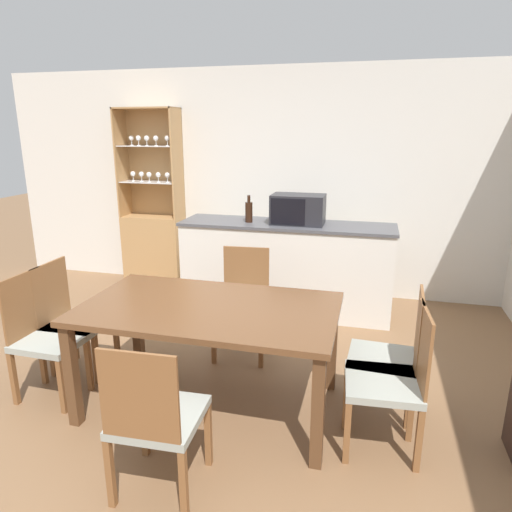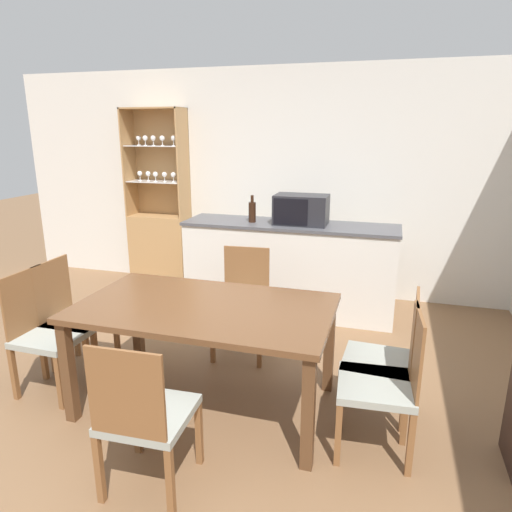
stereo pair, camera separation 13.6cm
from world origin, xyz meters
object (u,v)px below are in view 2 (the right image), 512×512
object	(u,v)px
display_cabinet	(160,234)
wine_bottle	(252,211)
dining_table	(205,317)
dining_chair_side_right_near	(384,383)
microwave	(301,210)
dining_chair_head_far	(243,303)
dining_chair_side_right_far	(386,360)
dining_chair_head_near	(145,416)
dining_chair_side_left_near	(47,333)
dining_chair_side_left_far	(73,318)

from	to	relation	value
display_cabinet	wine_bottle	distance (m)	1.55
display_cabinet	dining_table	distance (m)	2.85
dining_chair_side_right_near	microwave	xyz separation A→B (m)	(-0.90, 1.98, 0.65)
dining_chair_side_right_near	wine_bottle	distance (m)	2.47
dining_table	wine_bottle	size ratio (longest dim) A/B	6.12
display_cabinet	microwave	world-z (taller)	display_cabinet
dining_chair_head_far	dining_chair_side_right_far	xyz separation A→B (m)	(1.19, -0.68, 0.00)
dining_table	dining_chair_head_near	bearing A→B (deg)	-89.85
dining_chair_head_near	dining_chair_side_left_near	xyz separation A→B (m)	(-1.19, 0.68, 0.00)
display_cabinet	dining_chair_head_far	bearing A→B (deg)	-44.16
display_cabinet	dining_chair_side_left_far	world-z (taller)	display_cabinet
dining_chair_head_far	dining_chair_side_right_near	size ratio (longest dim) A/B	1.00
dining_table	wine_bottle	distance (m)	1.86
dining_chair_head_near	dining_chair_side_right_near	xyz separation A→B (m)	(1.18, 0.68, 0.00)
dining_chair_head_near	microwave	xyz separation A→B (m)	(0.28, 2.67, 0.65)
dining_chair_head_near	dining_chair_side_right_near	distance (m)	1.37
dining_table	microwave	distance (m)	1.91
dining_table	dining_chair_head_near	size ratio (longest dim) A/B	1.89
display_cabinet	microwave	bearing A→B (deg)	-15.52
display_cabinet	wine_bottle	size ratio (longest dim) A/B	7.62
dining_chair_head_far	wine_bottle	distance (m)	1.17
display_cabinet	dining_chair_side_left_near	bearing A→B (deg)	-80.86
dining_chair_head_far	dining_chair_head_near	bearing A→B (deg)	85.63
dining_chair_side_left_far	microwave	distance (m)	2.34
display_cabinet	dining_chair_head_near	world-z (taller)	display_cabinet
display_cabinet	dining_chair_head_far	size ratio (longest dim) A/B	2.35
dining_chair_side_left_far	microwave	world-z (taller)	microwave
dining_chair_side_right_far	dining_chair_side_left_near	bearing A→B (deg)	99.85
dining_chair_side_left_near	dining_chair_side_right_far	xyz separation A→B (m)	(2.37, 0.29, 0.00)
dining_chair_side_left_near	dining_chair_head_near	bearing A→B (deg)	61.19
dining_table	microwave	size ratio (longest dim) A/B	3.22
dining_chair_head_far	dining_table	bearing A→B (deg)	85.69
dining_chair_side_left_near	microwave	xyz separation A→B (m)	(1.47, 1.99, 0.65)
dining_chair_side_right_far	microwave	size ratio (longest dim) A/B	1.71
dining_chair_head_near	wine_bottle	size ratio (longest dim) A/B	3.25
dining_chair_head_far	dining_chair_side_right_far	size ratio (longest dim) A/B	1.00
dining_table	dining_chair_side_right_far	bearing A→B (deg)	6.91
display_cabinet	dining_chair_side_left_near	size ratio (longest dim) A/B	2.35
dining_table	dining_chair_head_near	world-z (taller)	dining_chair_head_near
dining_chair_head_near	dining_chair_side_left_far	world-z (taller)	same
dining_chair_side_right_near	dining_chair_side_left_near	bearing A→B (deg)	85.90
dining_table	wine_bottle	bearing A→B (deg)	96.84
dining_chair_head_near	display_cabinet	bearing A→B (deg)	114.07
dining_chair_side_right_near	dining_chair_head_near	bearing A→B (deg)	115.74
dining_chair_head_far	wine_bottle	size ratio (longest dim) A/B	3.25
dining_chair_side_left_far	microwave	bearing A→B (deg)	138.26
dining_chair_head_near	dining_chair_side_right_far	size ratio (longest dim) A/B	1.00
dining_chair_side_right_far	microwave	bearing A→B (deg)	30.83
dining_chair_head_near	dining_chair_head_far	size ratio (longest dim) A/B	1.00
dining_chair_head_far	wine_bottle	xyz separation A→B (m)	(-0.21, 0.98, 0.61)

